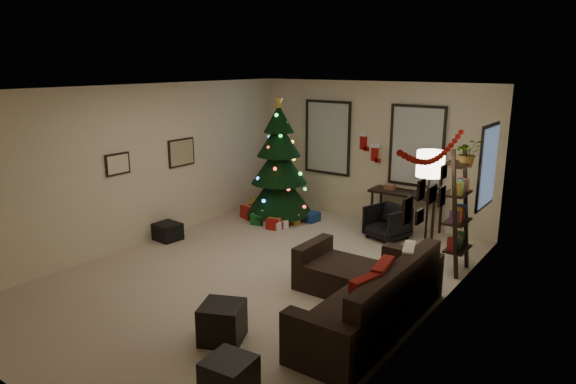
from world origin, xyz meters
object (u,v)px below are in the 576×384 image
Objects in this scene: desk at (406,196)px; desk_chair at (387,222)px; christmas_tree at (279,168)px; bookshelf at (459,213)px; sofa at (365,296)px.

desk_chair is at bearing -95.36° from desk.
christmas_tree is at bearing -161.58° from desk.
desk_chair is (2.28, 0.13, -0.72)m from christmas_tree.
christmas_tree is 3.79m from bookshelf.
christmas_tree is at bearing 140.79° from sofa.
desk_chair is at bearing 109.82° from sofa.
desk_chair is 1.76m from bookshelf.
desk_chair is at bearing 3.24° from christmas_tree.
christmas_tree is at bearing 170.26° from bookshelf.
sofa is at bearing -74.61° from desk.
sofa is 1.36× the size of bookshelf.
bookshelf is at bearing -45.51° from desk.
christmas_tree is 4.13× the size of desk_chair.
sofa is 3.61m from desk.
sofa is 1.90× the size of desk.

